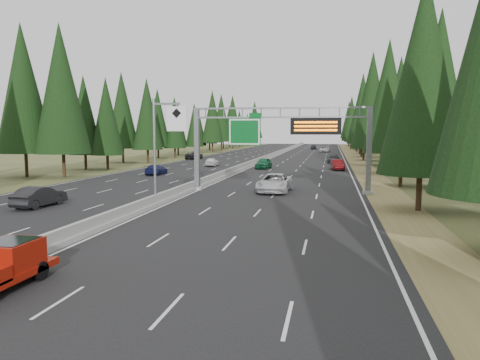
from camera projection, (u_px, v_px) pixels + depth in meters
The scene contains 19 objects.
road at pixel (262, 161), 88.88m from camera, with size 32.00×260.00×0.08m, color black.
shoulder_right at pixel (358, 162), 85.48m from camera, with size 3.60×260.00×0.06m, color olive.
shoulder_left at pixel (173, 160), 92.28m from camera, with size 3.60×260.00×0.06m, color #435025.
median_barrier at pixel (262, 159), 88.84m from camera, with size 0.70×260.00×0.85m.
sign_gantry at pixel (287, 136), 42.60m from camera, with size 16.75×0.98×7.80m.
hov_sign_pole at pixel (162, 144), 34.56m from camera, with size 2.80×0.50×8.00m.
tree_row_right at pixel (387, 109), 77.34m from camera, with size 11.88×242.56×18.88m.
tree_row_left at pixel (128, 110), 80.49m from camera, with size 12.00×241.18×18.89m.
silver_minivan at pixel (275, 183), 43.23m from camera, with size 2.81×6.09×1.69m, color silver.
red_pickup at pixel (3, 263), 16.65m from camera, with size 1.78×4.99×1.63m.
car_ahead_green at pixel (264, 163), 70.74m from camera, with size 1.93×4.79×1.63m, color #155C34.
car_ahead_dkred at pixel (338, 165), 68.02m from camera, with size 1.62×4.65×1.53m, color #580C0F.
car_ahead_dkgrey at pixel (333, 159), 83.45m from camera, with size 1.95×4.80×1.39m, color black.
car_ahead_white at pixel (324, 149), 127.74m from camera, with size 2.44×5.28×1.47m, color silver.
car_ahead_far at pixel (313, 147), 147.60m from camera, with size 1.73×4.30×1.46m, color black.
car_onc_near at pixel (39, 196), 34.72m from camera, with size 1.62×4.65×1.53m, color black.
car_onc_blue at pixel (156, 170), 60.78m from camera, with size 1.85×4.55×1.32m, color #161C50.
car_onc_white at pixel (212, 162), 75.57m from camera, with size 1.66×4.12×1.40m, color silver.
car_onc_far at pixel (194, 155), 95.06m from camera, with size 2.56×5.56×1.54m, color black.
Camera 1 is at (12.93, -7.93, 5.64)m, focal length 35.00 mm.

